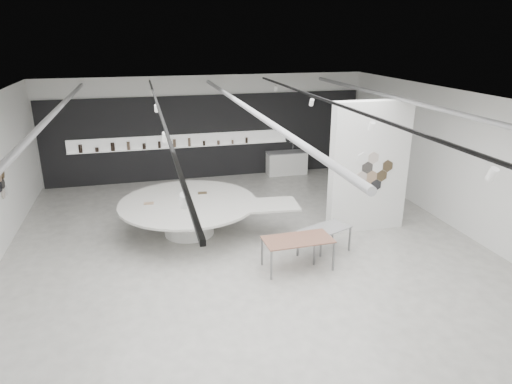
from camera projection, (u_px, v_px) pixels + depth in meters
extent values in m
cube|color=#BAB8AF|center=(253.00, 258.00, 11.23)|extent=(12.00, 14.00, 0.01)
cube|color=silver|center=(252.00, 103.00, 9.96)|extent=(12.00, 14.00, 0.01)
cube|color=white|center=(208.00, 127.00, 17.00)|extent=(12.00, 0.01, 3.80)
cube|color=white|center=(474.00, 167.00, 11.99)|extent=(0.01, 14.00, 3.80)
cylinder|color=#939396|center=(51.00, 116.00, 9.51)|extent=(0.12, 12.00, 0.12)
cylinder|color=#939396|center=(247.00, 108.00, 10.48)|extent=(0.12, 12.00, 0.12)
cylinder|color=#939396|center=(410.00, 101.00, 11.46)|extent=(0.12, 12.00, 0.12)
cube|color=black|center=(160.00, 111.00, 9.53)|extent=(0.05, 13.00, 0.06)
cylinder|color=white|center=(185.00, 200.00, 5.02)|extent=(0.11, 0.18, 0.21)
cylinder|color=white|center=(165.00, 137.00, 8.04)|extent=(0.11, 0.18, 0.21)
cylinder|color=white|center=(157.00, 108.00, 11.06)|extent=(0.11, 0.18, 0.21)
cylinder|color=white|center=(152.00, 92.00, 14.07)|extent=(0.11, 0.18, 0.21)
cube|color=black|center=(337.00, 104.00, 10.46)|extent=(0.05, 13.00, 0.06)
cylinder|color=white|center=(492.00, 174.00, 5.95)|extent=(0.11, 0.18, 0.21)
cylinder|color=white|center=(372.00, 126.00, 8.97)|extent=(0.11, 0.18, 0.21)
cylinder|color=white|center=(312.00, 102.00, 11.98)|extent=(0.11, 0.18, 0.21)
cylinder|color=white|center=(276.00, 88.00, 15.00)|extent=(0.11, 0.18, 0.21)
cylinder|color=beige|center=(3.00, 194.00, 11.68)|extent=(0.03, 0.28, 0.28)
cylinder|color=white|center=(6.00, 191.00, 11.92)|extent=(0.03, 0.28, 0.28)
cylinder|color=black|center=(3.00, 184.00, 11.72)|extent=(0.03, 0.28, 0.28)
cylinder|color=black|center=(0.00, 187.00, 11.48)|extent=(0.03, 0.28, 0.28)
cylinder|color=#9B7C5F|center=(0.00, 177.00, 11.52)|extent=(0.03, 0.28, 0.28)
cylinder|color=#463823|center=(3.00, 174.00, 11.76)|extent=(0.03, 0.28, 0.28)
cube|color=black|center=(208.00, 137.00, 17.06)|extent=(11.80, 0.10, 3.10)
cube|color=white|center=(182.00, 141.00, 16.78)|extent=(8.00, 0.06, 0.46)
cube|color=white|center=(182.00, 147.00, 16.80)|extent=(8.00, 0.18, 0.02)
cylinder|color=black|center=(80.00, 149.00, 15.93)|extent=(0.13, 0.13, 0.29)
cylinder|color=black|center=(97.00, 150.00, 16.08)|extent=(0.13, 0.13, 0.15)
cylinder|color=black|center=(113.00, 147.00, 16.18)|extent=(0.14, 0.14, 0.30)
cylinder|color=brown|center=(129.00, 146.00, 16.31)|extent=(0.12, 0.12, 0.29)
cylinder|color=black|center=(144.00, 146.00, 16.45)|extent=(0.12, 0.12, 0.21)
cylinder|color=black|center=(159.00, 145.00, 16.57)|extent=(0.10, 0.10, 0.25)
cylinder|color=brown|center=(174.00, 143.00, 16.69)|extent=(0.12, 0.12, 0.30)
cylinder|color=brown|center=(189.00, 142.00, 16.81)|extent=(0.10, 0.10, 0.31)
cylinder|color=black|center=(204.00, 143.00, 16.96)|extent=(0.09, 0.09, 0.17)
cylinder|color=brown|center=(218.00, 143.00, 17.09)|extent=(0.10, 0.10, 0.16)
cylinder|color=brown|center=(233.00, 142.00, 17.21)|extent=(0.09, 0.09, 0.15)
cylinder|color=black|center=(247.00, 140.00, 17.33)|extent=(0.09, 0.09, 0.21)
cube|color=white|center=(369.00, 167.00, 12.36)|extent=(2.20, 0.35, 3.60)
cylinder|color=#9B7C5F|center=(372.00, 176.00, 12.25)|extent=(0.34, 0.03, 0.34)
cylinder|color=#463823|center=(382.00, 176.00, 12.32)|extent=(0.34, 0.03, 0.34)
cylinder|color=beige|center=(362.00, 177.00, 12.18)|extent=(0.34, 0.03, 0.34)
cylinder|color=white|center=(377.00, 167.00, 12.20)|extent=(0.34, 0.03, 0.34)
cylinder|color=black|center=(367.00, 168.00, 12.13)|extent=(0.34, 0.03, 0.34)
cylinder|color=black|center=(376.00, 185.00, 12.37)|extent=(0.34, 0.03, 0.34)
cylinder|color=#9B7C5F|center=(366.00, 186.00, 12.30)|extent=(0.34, 0.03, 0.34)
cylinder|color=#463823|center=(387.00, 166.00, 12.27)|extent=(0.34, 0.03, 0.34)
cylinder|color=beige|center=(373.00, 158.00, 12.08)|extent=(0.34, 0.03, 0.34)
cylinder|color=white|center=(363.00, 159.00, 12.01)|extent=(0.34, 0.03, 0.34)
cylinder|color=white|center=(189.00, 219.00, 12.48)|extent=(1.47, 1.47, 0.88)
cylinder|color=beige|center=(188.00, 202.00, 12.32)|extent=(4.08, 4.08, 0.06)
cube|color=beige|center=(267.00, 205.00, 12.13)|extent=(1.75, 1.19, 0.06)
cube|color=#9B7C5F|center=(149.00, 203.00, 12.16)|extent=(0.28, 0.21, 0.01)
cube|color=#463823|center=(202.00, 193.00, 12.95)|extent=(0.28, 0.21, 0.01)
cube|color=brown|center=(298.00, 239.00, 10.55)|extent=(1.62, 0.85, 0.03)
cube|color=slate|center=(271.00, 265.00, 10.15)|extent=(0.04, 0.04, 0.72)
cube|color=slate|center=(262.00, 251.00, 10.80)|extent=(0.04, 0.04, 0.72)
cube|color=slate|center=(334.00, 257.00, 10.54)|extent=(0.04, 0.04, 0.72)
cube|color=slate|center=(321.00, 244.00, 11.19)|extent=(0.04, 0.04, 0.72)
cube|color=gray|center=(325.00, 229.00, 11.27)|extent=(1.47, 1.12, 0.03)
cube|color=slate|center=(314.00, 253.00, 10.81)|extent=(0.05, 0.05, 0.65)
cube|color=slate|center=(298.00, 244.00, 11.25)|extent=(0.05, 0.05, 0.65)
cube|color=slate|center=(350.00, 239.00, 11.52)|extent=(0.05, 0.05, 0.65)
cube|color=slate|center=(333.00, 231.00, 11.96)|extent=(0.05, 0.05, 0.65)
cube|color=white|center=(287.00, 163.00, 17.76)|extent=(1.54, 0.58, 0.86)
cube|color=gray|center=(287.00, 152.00, 17.61)|extent=(1.58, 0.62, 0.03)
cylinder|color=silver|center=(293.00, 146.00, 17.74)|extent=(0.02, 0.02, 0.35)
cylinder|color=silver|center=(291.00, 142.00, 17.67)|extent=(0.15, 0.02, 0.02)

